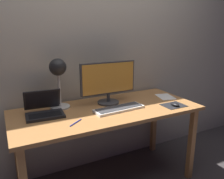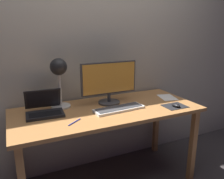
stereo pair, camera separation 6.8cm
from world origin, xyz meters
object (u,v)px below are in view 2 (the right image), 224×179
Objects in this scene: monitor at (109,81)px; keyboard_main at (119,109)px; laptop at (44,107)px; mouse at (176,105)px; desk_lamp at (59,73)px; pen at (75,122)px.

keyboard_main is at bearing -89.55° from monitor.
monitor reaches higher than laptop.
keyboard_main is at bearing -18.02° from laptop.
laptop reaches higher than keyboard_main.
monitor reaches higher than mouse.
mouse is (1.07, -0.33, -0.03)m from laptop.
keyboard_main is 1.04× the size of desk_lamp.
desk_lamp is (0.16, 0.09, 0.25)m from laptop.
desk_lamp reaches higher than laptop.
monitor is 1.72× the size of laptop.
pen is at bearing -59.51° from laptop.
keyboard_main is 4.67× the size of mouse.
pen is (-0.42, -0.10, -0.01)m from keyboard_main.
laptop is (-0.59, 0.19, 0.04)m from keyboard_main.
keyboard_main is 0.62m from laptop.
keyboard_main is 1.47× the size of laptop.
keyboard_main reaches higher than pen.
mouse is at bearing -2.76° from pen.
mouse is (0.92, -0.43, -0.29)m from desk_lamp.
mouse reaches higher than pen.
desk_lamp is at bearing 92.27° from pen.
laptop is 0.31m from desk_lamp.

